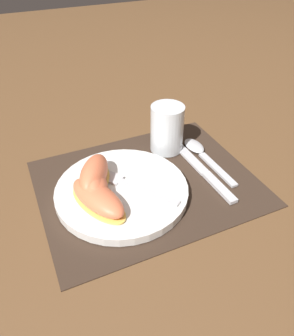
% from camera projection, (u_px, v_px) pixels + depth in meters
% --- Properties ---
extents(ground_plane, '(3.00, 3.00, 0.00)m').
position_uv_depth(ground_plane, '(147.00, 183.00, 0.62)').
color(ground_plane, brown).
extents(placemat, '(0.40, 0.32, 0.00)m').
position_uv_depth(placemat, '(147.00, 183.00, 0.62)').
color(placemat, '#38281E').
rests_on(placemat, ground_plane).
extents(plate, '(0.24, 0.24, 0.02)m').
position_uv_depth(plate, '(122.00, 191.00, 0.59)').
color(plate, white).
rests_on(plate, placemat).
extents(juice_glass, '(0.07, 0.07, 0.10)m').
position_uv_depth(juice_glass, '(167.00, 131.00, 0.68)').
color(juice_glass, silver).
rests_on(juice_glass, placemat).
extents(knife, '(0.02, 0.23, 0.01)m').
position_uv_depth(knife, '(201.00, 169.00, 0.65)').
color(knife, silver).
rests_on(knife, placemat).
extents(spoon, '(0.04, 0.17, 0.01)m').
position_uv_depth(spoon, '(200.00, 152.00, 0.69)').
color(spoon, silver).
rests_on(spoon, placemat).
extents(fork, '(0.13, 0.17, 0.00)m').
position_uv_depth(fork, '(124.00, 183.00, 0.59)').
color(fork, silver).
rests_on(fork, plate).
extents(citrus_wedge_0, '(0.10, 0.12, 0.05)m').
position_uv_depth(citrus_wedge_0, '(94.00, 176.00, 0.58)').
color(citrus_wedge_0, '#F7C656').
rests_on(citrus_wedge_0, plate).
extents(citrus_wedge_1, '(0.05, 0.10, 0.04)m').
position_uv_depth(citrus_wedge_1, '(93.00, 185.00, 0.56)').
color(citrus_wedge_1, '#F7C656').
rests_on(citrus_wedge_1, plate).
extents(citrus_wedge_2, '(0.07, 0.10, 0.04)m').
position_uv_depth(citrus_wedge_2, '(94.00, 188.00, 0.56)').
color(citrus_wedge_2, '#F7C656').
rests_on(citrus_wedge_2, plate).
extents(citrus_wedge_3, '(0.09, 0.14, 0.03)m').
position_uv_depth(citrus_wedge_3, '(98.00, 198.00, 0.54)').
color(citrus_wedge_3, '#F7C656').
rests_on(citrus_wedge_3, plate).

